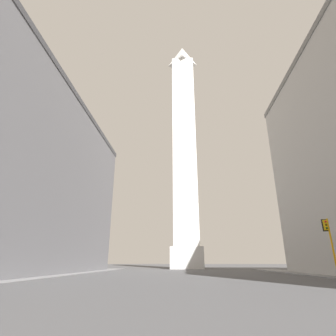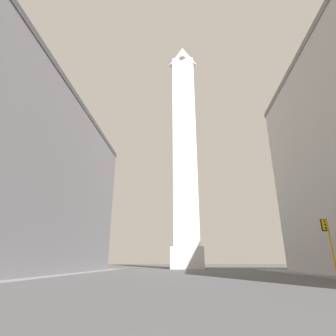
{
  "view_description": "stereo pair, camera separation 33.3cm",
  "coord_description": "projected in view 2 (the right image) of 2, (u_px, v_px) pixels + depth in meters",
  "views": [
    {
      "loc": [
        -0.63,
        -1.06,
        1.82
      ],
      "look_at": [
        -4.0,
        55.7,
        22.13
      ],
      "focal_mm": 28.0,
      "sensor_mm": 36.0,
      "label": 1
    },
    {
      "loc": [
        -0.3,
        -1.04,
        1.82
      ],
      "look_at": [
        -4.0,
        55.7,
        22.13
      ],
      "focal_mm": 28.0,
      "sensor_mm": 36.0,
      "label": 2
    }
  ],
  "objects": [
    {
      "name": "obelisk",
      "position": [
        185.0,
        146.0,
        78.84
      ],
      "size": [
        8.44,
        8.44,
        72.07
      ],
      "color": "silver",
      "rests_on": "ground_plane"
    },
    {
      "name": "sidewalk_left",
      "position": [
        6.0,
        280.0,
        25.52
      ],
      "size": [
        5.0,
        85.32,
        0.15
      ],
      "primitive_type": "cube",
      "color": "slate",
      "rests_on": "ground_plane"
    },
    {
      "name": "traffic_light_mid_right",
      "position": [
        329.0,
        239.0,
        28.01
      ],
      "size": [
        0.77,
        0.51,
        6.27
      ],
      "color": "orange",
      "rests_on": "ground_plane"
    }
  ]
}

